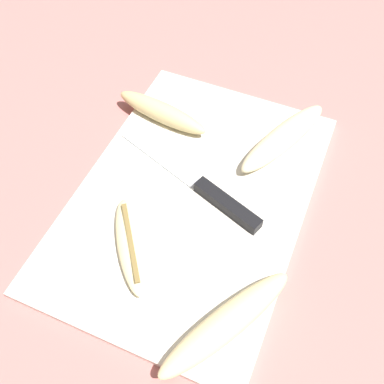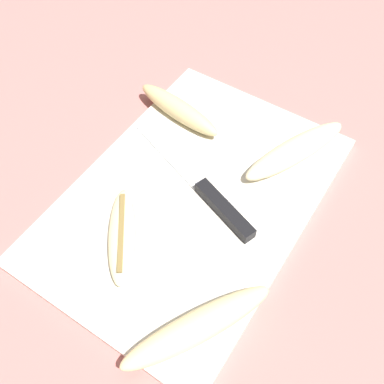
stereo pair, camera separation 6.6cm
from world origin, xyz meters
name	(u,v)px [view 1 (the left image)]	position (x,y,z in m)	size (l,w,h in m)	color
ground_plane	(192,200)	(0.00, 0.00, 0.00)	(4.00, 4.00, 0.00)	#B76B66
cutting_board	(192,198)	(0.00, 0.00, 0.01)	(0.48, 0.33, 0.01)	silver
knife	(213,194)	(0.01, -0.03, 0.02)	(0.11, 0.26, 0.02)	black
banana_ripe_center	(226,323)	(-0.17, -0.12, 0.03)	(0.20, 0.13, 0.03)	beige
banana_cream_curved	(283,137)	(0.15, -0.09, 0.03)	(0.20, 0.11, 0.03)	beige
banana_spotted_left	(162,112)	(0.13, 0.11, 0.03)	(0.06, 0.17, 0.03)	#DBC684
banana_soft_right	(131,245)	(-0.11, 0.04, 0.02)	(0.15, 0.12, 0.02)	beige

